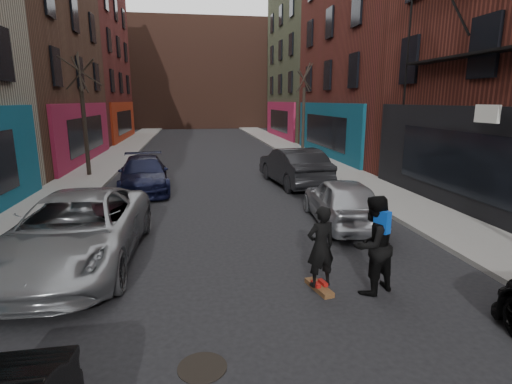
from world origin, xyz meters
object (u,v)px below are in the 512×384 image
object	(u,v)px
parked_right_end	(294,166)
pedestrian	(373,245)
skateboard	(319,288)
parked_left_end	(144,174)
parked_right_far	(342,201)
parked_left_far	(76,230)
manhole	(202,367)
tree_left_far	(83,107)
skateboarder	(321,247)
tree_right_far	(304,102)

from	to	relation	value
parked_right_end	pedestrian	bearing A→B (deg)	77.60
skateboard	pedestrian	world-z (taller)	pedestrian
parked_left_end	parked_right_far	xyz separation A→B (m)	(6.40, -5.64, 0.03)
parked_right_far	parked_right_end	world-z (taller)	parked_right_end
parked_right_far	pedestrian	size ratio (longest dim) A/B	2.19
parked_left_far	parked_right_far	size ratio (longest dim) A/B	1.36
manhole	pedestrian	bearing A→B (deg)	28.45
tree_left_far	parked_right_far	size ratio (longest dim) A/B	1.53
skateboarder	parked_left_far	bearing A→B (deg)	-35.38
pedestrian	manhole	distance (m)	3.89
parked_right_end	skateboarder	bearing A→B (deg)	72.05
tree_left_far	parked_right_end	xyz separation A→B (m)	(9.40, -3.30, -2.56)
parked_left_far	parked_right_far	xyz separation A→B (m)	(7.03, 1.94, -0.08)
manhole	tree_right_far	bearing A→B (deg)	70.91
parked_left_end	parked_right_end	xyz separation A→B (m)	(6.40, 0.18, 0.13)
parked_left_end	skateboard	xyz separation A→B (m)	(4.41, -9.72, -0.64)
tree_right_far	skateboarder	xyz separation A→B (m)	(-4.99, -19.21, -2.62)
tree_right_far	pedestrian	distance (m)	20.01
parked_right_end	skateboarder	xyz separation A→B (m)	(-1.99, -9.91, 0.09)
parked_right_end	manhole	bearing A→B (deg)	63.39
parked_right_far	skateboard	world-z (taller)	parked_right_far
tree_left_far	tree_right_far	world-z (taller)	tree_right_far
tree_right_far	parked_left_end	size ratio (longest dim) A/B	1.42
parked_left_far	skateboard	world-z (taller)	parked_left_far
skateboarder	manhole	world-z (taller)	skateboarder
tree_left_far	parked_right_end	world-z (taller)	tree_left_far
tree_left_far	parked_right_end	distance (m)	10.28
pedestrian	tree_left_far	bearing A→B (deg)	-82.55
manhole	skateboarder	bearing A→B (deg)	40.62
parked_right_far	parked_right_end	size ratio (longest dim) A/B	0.85
parked_right_end	parked_left_end	bearing A→B (deg)	-4.95
parked_right_far	skateboarder	distance (m)	4.54
tree_left_far	parked_left_end	world-z (taller)	tree_left_far
tree_right_far	pedestrian	bearing A→B (deg)	-101.72
tree_right_far	skateboarder	size ratio (longest dim) A/B	4.19
skateboard	manhole	world-z (taller)	skateboard
tree_left_far	pedestrian	size ratio (longest dim) A/B	3.35
skateboard	parked_left_far	bearing A→B (deg)	144.62
parked_right_end	skateboard	xyz separation A→B (m)	(-1.99, -9.91, -0.77)
parked_right_far	pedestrian	bearing A→B (deg)	81.56
parked_right_far	skateboarder	size ratio (longest dim) A/B	2.62
tree_left_far	tree_right_far	xyz separation A→B (m)	(12.40, 6.00, 0.15)
skateboard	tree_left_far	bearing A→B (deg)	106.92
tree_left_far	skateboarder	size ratio (longest dim) A/B	4.01
tree_left_far	manhole	world-z (taller)	tree_left_far
tree_left_far	pedestrian	world-z (taller)	tree_left_far
parked_right_far	parked_right_end	xyz separation A→B (m)	(0.00, 5.83, 0.10)
tree_right_far	tree_left_far	bearing A→B (deg)	-154.18
tree_left_far	skateboarder	distance (m)	15.34
parked_left_end	parked_right_far	size ratio (longest dim) A/B	1.13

